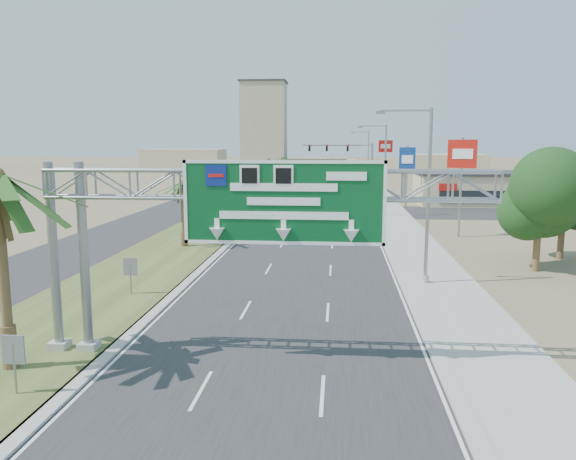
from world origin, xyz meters
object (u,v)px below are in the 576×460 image
at_px(sign_gantry, 242,199).
at_px(car_mid_lane, 325,201).
at_px(pole_sign_red_near, 462,159).
at_px(pole_sign_red_far, 385,151).
at_px(car_right_lane, 346,190).
at_px(car_far, 290,192).
at_px(pole_sign_blue, 407,162).
at_px(signal_mast, 358,165).
at_px(store_building, 487,189).
at_px(car_left_lane, 291,219).

bearing_deg(sign_gantry, car_mid_lane, 88.01).
relative_size(pole_sign_red_near, pole_sign_red_far, 0.99).
height_order(car_right_lane, car_far, car_far).
height_order(pole_sign_blue, pole_sign_red_far, pole_sign_red_far).
xyz_separation_m(pole_sign_blue, pole_sign_red_far, (-1.56, 14.68, 1.13)).
xyz_separation_m(sign_gantry, car_mid_lane, (1.79, 51.57, -5.42)).
bearing_deg(signal_mast, sign_gantry, -95.74).
bearing_deg(car_far, store_building, -17.16).
height_order(car_far, pole_sign_red_far, pole_sign_red_far).
distance_m(sign_gantry, pole_sign_red_far, 67.61).
relative_size(sign_gantry, car_far, 3.31).
height_order(sign_gantry, car_far, sign_gantry).
relative_size(store_building, car_right_lane, 3.82).
bearing_deg(pole_sign_red_near, pole_sign_red_far, 95.11).
distance_m(car_right_lane, car_far, 10.86).
bearing_deg(pole_sign_red_far, car_far, -164.97).
bearing_deg(pole_sign_red_far, store_building, -40.54).
distance_m(car_far, pole_sign_red_far, 15.98).
distance_m(store_building, car_far, 27.68).
distance_m(store_building, car_mid_lane, 21.79).
xyz_separation_m(car_mid_lane, pole_sign_red_near, (12.13, -22.59, 6.04)).
bearing_deg(pole_sign_red_near, sign_gantry, -115.67).
xyz_separation_m(car_left_lane, pole_sign_red_far, (11.58, 32.97, 6.14)).
xyz_separation_m(car_mid_lane, car_right_lane, (2.99, 18.13, 0.02)).
xyz_separation_m(sign_gantry, pole_sign_red_far, (10.54, 66.78, 0.76)).
relative_size(sign_gantry, car_right_lane, 3.55).
xyz_separation_m(store_building, car_right_lane, (-18.29, 13.63, -1.34)).
bearing_deg(car_mid_lane, store_building, 14.77).
height_order(signal_mast, pole_sign_blue, signal_mast).
relative_size(car_left_lane, pole_sign_blue, 0.52).
bearing_deg(car_right_lane, pole_sign_red_near, -69.42).
relative_size(car_right_lane, pole_sign_red_far, 0.55).
bearing_deg(signal_mast, pole_sign_blue, -59.46).
xyz_separation_m(pole_sign_red_near, pole_sign_red_far, (-3.38, 37.81, 0.14)).
bearing_deg(car_left_lane, pole_sign_red_near, -18.84).
relative_size(pole_sign_red_near, pole_sign_blue, 1.11).
relative_size(store_building, car_mid_lane, 4.63).
bearing_deg(store_building, pole_sign_red_far, 139.46).
distance_m(car_left_lane, pole_sign_red_near, 16.83).
distance_m(store_building, pole_sign_red_far, 17.16).
xyz_separation_m(signal_mast, car_left_lane, (-7.28, -28.23, -4.17)).
distance_m(car_left_lane, pole_sign_blue, 23.07).
distance_m(signal_mast, car_mid_lane, 12.14).
bearing_deg(sign_gantry, car_far, 93.39).
bearing_deg(car_far, pole_sign_red_near, -65.31).
xyz_separation_m(car_left_lane, car_right_lane, (5.82, 35.89, -0.03)).
distance_m(car_right_lane, pole_sign_blue, 19.72).
xyz_separation_m(car_left_lane, car_far, (-2.68, 29.14, 0.05)).
bearing_deg(car_mid_lane, pole_sign_red_far, 62.90).
height_order(car_left_lane, pole_sign_red_far, pole_sign_red_far).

